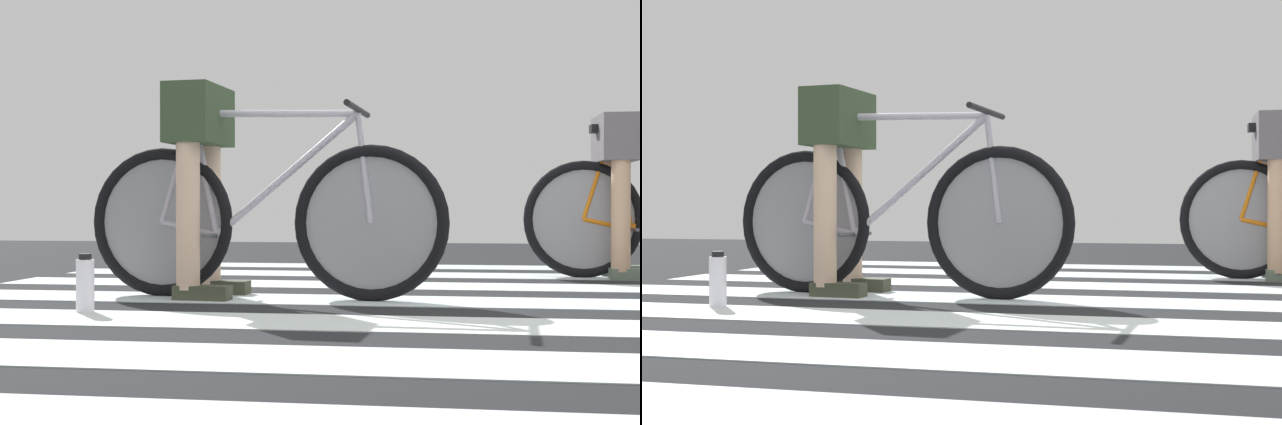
% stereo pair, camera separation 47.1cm
% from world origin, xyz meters
% --- Properties ---
extents(ground, '(18.00, 14.00, 0.02)m').
position_xyz_m(ground, '(0.00, 0.00, 0.01)').
color(ground, black).
extents(crosswalk_markings, '(5.35, 5.76, 0.00)m').
position_xyz_m(crosswalk_markings, '(-0.06, 0.07, 0.02)').
color(crosswalk_markings, silver).
rests_on(crosswalk_markings, ground).
extents(bicycle_1_of_2, '(1.73, 0.52, 0.93)m').
position_xyz_m(bicycle_1_of_2, '(-1.00, 0.47, 0.41)').
color(bicycle_1_of_2, black).
rests_on(bicycle_1_of_2, ground).
extents(cyclist_1_of_2, '(0.34, 0.43, 1.01)m').
position_xyz_m(cyclist_1_of_2, '(-1.31, 0.50, 0.67)').
color(cyclist_1_of_2, beige).
rests_on(cyclist_1_of_2, ground).
extents(cyclist_2_of_2, '(0.32, 0.41, 0.99)m').
position_xyz_m(cyclist_2_of_2, '(0.88, 1.92, 0.66)').
color(cyclist_2_of_2, tan).
rests_on(cyclist_2_of_2, ground).
extents(water_bottle, '(0.07, 0.07, 0.24)m').
position_xyz_m(water_bottle, '(-1.60, -0.15, 0.13)').
color(water_bottle, white).
rests_on(water_bottle, ground).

